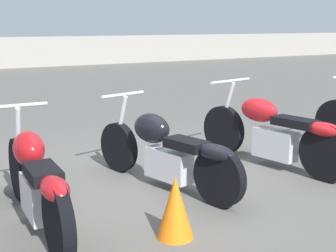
{
  "coord_description": "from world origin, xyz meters",
  "views": [
    {
      "loc": [
        -2.43,
        -4.41,
        1.74
      ],
      "look_at": [
        0.0,
        -0.07,
        0.65
      ],
      "focal_mm": 50.0,
      "sensor_mm": 36.0,
      "label": 1
    }
  ],
  "objects": [
    {
      "name": "ground_plane",
      "position": [
        0.0,
        0.0,
        0.0
      ],
      "size": [
        60.0,
        60.0,
        0.0
      ],
      "primitive_type": "plane",
      "color": "#5B5954"
    },
    {
      "name": "motorcycle_slot_1",
      "position": [
        -1.55,
        -0.52,
        0.41
      ],
      "size": [
        0.59,
        2.11,
        0.99
      ],
      "rotation": [
        0.0,
        0.0,
        -0.02
      ],
      "color": "black",
      "rests_on": "ground_plane"
    },
    {
      "name": "motorcycle_slot_2",
      "position": [
        -0.09,
        -0.19,
        0.41
      ],
      "size": [
        0.81,
        2.11,
        0.96
      ],
      "rotation": [
        0.0,
        0.0,
        0.26
      ],
      "color": "black",
      "rests_on": "ground_plane"
    },
    {
      "name": "motorcycle_slot_3",
      "position": [
        1.43,
        -0.17,
        0.43
      ],
      "size": [
        0.8,
        2.18,
        1.02
      ],
      "rotation": [
        0.0,
        0.0,
        0.21
      ],
      "color": "black",
      "rests_on": "ground_plane"
    },
    {
      "name": "traffic_cone_near",
      "position": [
        -0.61,
        -1.29,
        0.26
      ],
      "size": [
        0.31,
        0.31,
        0.53
      ],
      "color": "orange",
      "rests_on": "ground_plane"
    }
  ]
}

